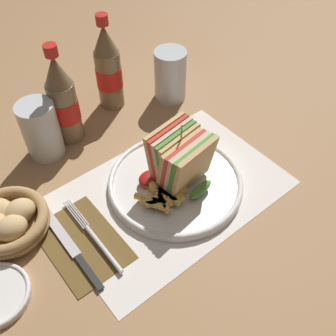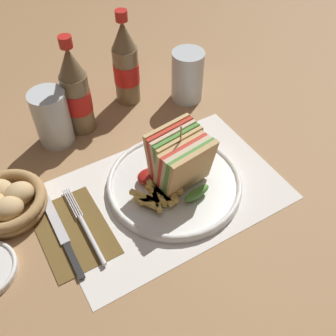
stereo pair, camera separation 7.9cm
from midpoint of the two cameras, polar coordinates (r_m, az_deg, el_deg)
ground_plane at (r=0.80m, az=4.87°, el=-4.25°), size 4.00×4.00×0.00m
placemat at (r=0.80m, az=2.70°, el=-3.68°), size 0.46×0.31×0.00m
plate_main at (r=0.80m, az=3.55°, el=-2.49°), size 0.28×0.28×0.02m
club_sandwich at (r=0.76m, az=4.78°, el=0.87°), size 0.12×0.13×0.15m
fries_pile at (r=0.76m, az=1.61°, el=-4.08°), size 0.10×0.09×0.02m
ketchup_blob at (r=0.79m, az=0.03°, el=-1.35°), size 0.05×0.04×0.02m
napkin at (r=0.76m, az=-10.65°, el=-9.17°), size 0.12×0.18×0.00m
fork at (r=0.74m, az=-8.61°, el=-9.30°), size 0.02×0.20×0.01m
knife at (r=0.75m, az=-12.14°, el=-9.81°), size 0.02×0.20×0.00m
coke_bottle_near at (r=0.89m, az=-10.71°, el=10.59°), size 0.06×0.06×0.24m
coke_bottle_far at (r=0.97m, az=-3.76°, el=14.61°), size 0.06×0.06×0.24m
glass_near at (r=1.00m, az=5.18°, el=13.04°), size 0.08×0.08×0.13m
glass_far at (r=0.89m, az=-14.05°, el=6.93°), size 0.08×0.08×0.13m
bread_basket at (r=0.80m, az=-19.87°, el=-4.81°), size 0.15×0.15×0.06m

